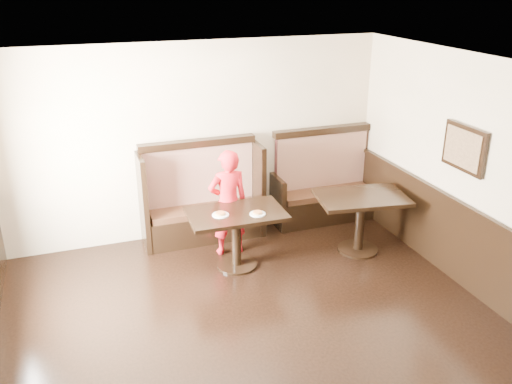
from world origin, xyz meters
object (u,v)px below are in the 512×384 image
booth_neighbor (323,190)px  booth_main (202,203)px  table_main (236,225)px  child (228,203)px  table_neighbor (361,210)px

booth_neighbor → booth_main: bearing=179.9°
table_main → child: child is taller
booth_main → table_main: (0.20, -1.00, 0.08)m
booth_neighbor → table_neighbor: (-0.01, -1.16, 0.14)m
booth_main → booth_neighbor: bearing=-0.1°
booth_main → table_main: size_ratio=1.40×
booth_main → child: size_ratio=1.17×
booth_main → table_neighbor: size_ratio=1.35×
table_neighbor → booth_main: bearing=157.9°
booth_neighbor → table_neighbor: booth_neighbor is taller
booth_main → child: (0.22, -0.60, 0.22)m
table_neighbor → child: child is taller
booth_neighbor → child: bearing=-161.0°
child → table_neighbor: bearing=161.2°
child → booth_neighbor: bearing=-161.6°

